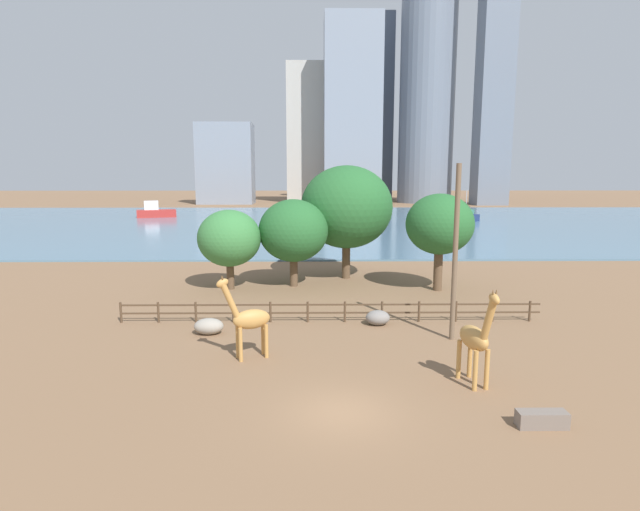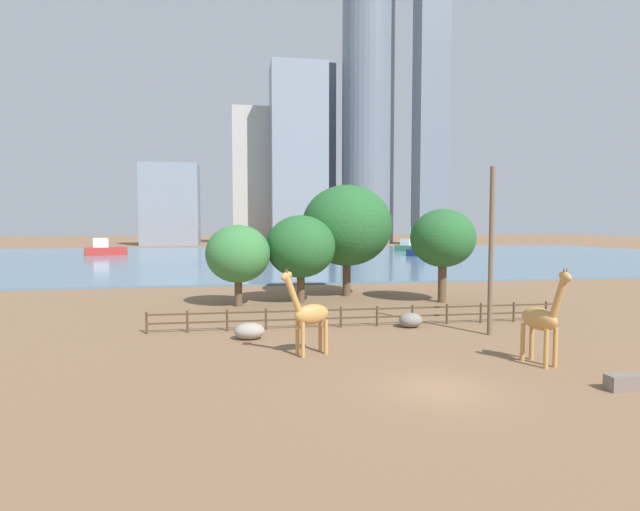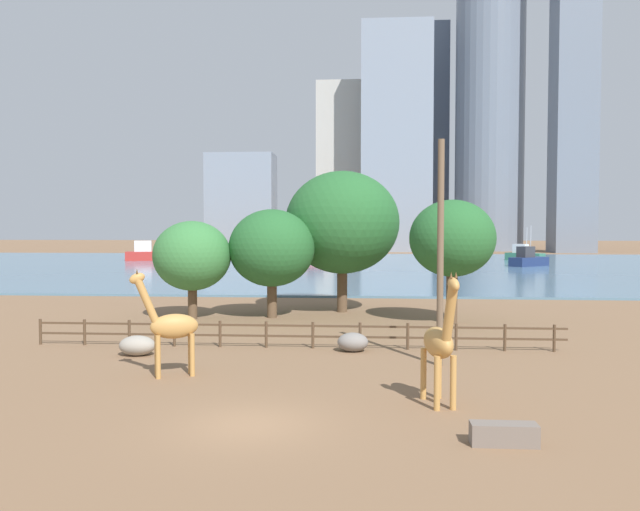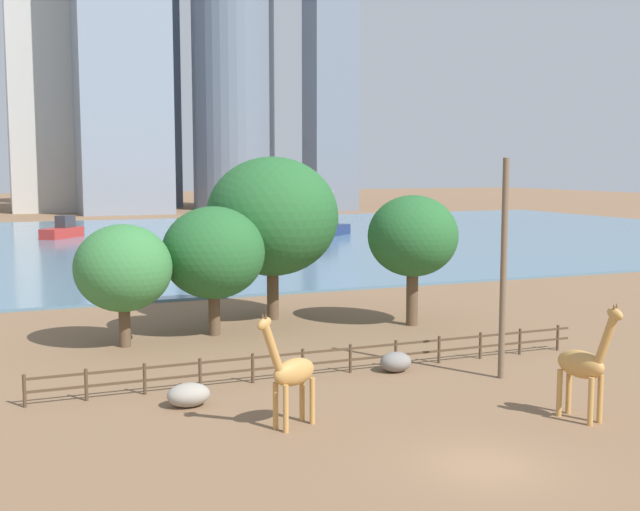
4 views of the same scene
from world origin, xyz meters
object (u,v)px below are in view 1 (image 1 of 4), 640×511
(boat_tug, at_px, (155,212))
(boat_sailboat, at_px, (293,213))
(utility_pole, at_px, (455,254))
(tree_left_large, at_px, (229,238))
(tree_right_tall, at_px, (347,207))
(giraffe_tall, at_px, (476,339))
(giraffe_companion, at_px, (249,319))
(tree_center_broad, at_px, (293,231))
(boulder_near_fence, at_px, (378,318))
(boat_ferry, at_px, (464,217))
(feeding_trough, at_px, (542,419))
(boulder_by_pole, at_px, (209,326))
(boat_barge, at_px, (457,211))
(tree_left_small, at_px, (440,225))

(boat_tug, bearing_deg, boat_sailboat, -21.23)
(utility_pole, relative_size, boat_tug, 1.15)
(tree_left_large, height_order, tree_right_tall, tree_right_tall)
(giraffe_tall, relative_size, giraffe_companion, 1.05)
(tree_center_broad, bearing_deg, boulder_near_fence, -63.03)
(boat_ferry, xyz_separation_m, boat_tug, (-62.45, 11.40, 0.17))
(giraffe_companion, relative_size, boat_tug, 0.51)
(boulder_near_fence, distance_m, boat_tug, 85.67)
(feeding_trough, relative_size, boat_tug, 0.21)
(giraffe_companion, height_order, boulder_by_pole, giraffe_companion)
(giraffe_companion, xyz_separation_m, boat_tug, (-30.47, 82.51, -0.63))
(utility_pole, bearing_deg, boat_tug, 117.43)
(giraffe_companion, relative_size, boulder_by_pole, 2.56)
(giraffe_companion, distance_m, utility_pole, 11.60)
(utility_pole, relative_size, boat_ferry, 1.45)
(boat_ferry, distance_m, boat_barge, 17.30)
(boat_ferry, relative_size, boat_barge, 1.04)
(giraffe_tall, height_order, utility_pole, utility_pole)
(boulder_near_fence, height_order, boat_sailboat, boat_sailboat)
(boat_tug, bearing_deg, tree_center_broad, -82.27)
(tree_left_large, relative_size, tree_right_tall, 0.64)
(boulder_near_fence, bearing_deg, boulder_by_pole, -170.48)
(tree_center_broad, bearing_deg, feeding_trough, -67.08)
(giraffe_companion, xyz_separation_m, utility_pole, (10.90, 2.78, 2.82))
(utility_pole, distance_m, tree_center_broad, 16.55)
(boulder_near_fence, relative_size, boat_sailboat, 0.23)
(giraffe_tall, height_order, feeding_trough, giraffe_tall)
(boulder_by_pole, distance_m, boat_barge, 92.50)
(boat_sailboat, distance_m, boat_barge, 37.42)
(boat_ferry, distance_m, boat_tug, 63.49)
(boulder_by_pole, xyz_separation_m, tree_left_large, (-0.65, 11.54, 3.63))
(tree_left_large, distance_m, boat_barge, 82.50)
(boulder_near_fence, relative_size, boat_ferry, 0.22)
(tree_left_small, height_order, boat_tug, tree_left_small)
(utility_pole, height_order, boat_sailboat, utility_pole)
(utility_pole, distance_m, tree_left_large, 19.14)
(boat_ferry, bearing_deg, giraffe_companion, -154.97)
(giraffe_companion, height_order, boat_barge, boat_barge)
(giraffe_tall, distance_m, boat_barge, 94.82)
(boat_sailboat, bearing_deg, boat_tug, -53.86)
(giraffe_tall, bearing_deg, utility_pole, 160.11)
(boulder_by_pole, bearing_deg, boat_tug, 109.37)
(boulder_by_pole, bearing_deg, tree_left_small, 34.44)
(boat_barge, bearing_deg, boulder_by_pole, -72.99)
(utility_pole, xyz_separation_m, boat_ferry, (21.08, 68.32, -3.62))
(utility_pole, height_order, boat_tug, utility_pole)
(utility_pole, height_order, tree_center_broad, utility_pole)
(tree_left_large, bearing_deg, boat_sailboat, 88.02)
(boulder_near_fence, height_order, boulder_by_pole, boulder_by_pole)
(tree_left_large, xyz_separation_m, boat_barge, (39.00, 72.64, -2.91))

